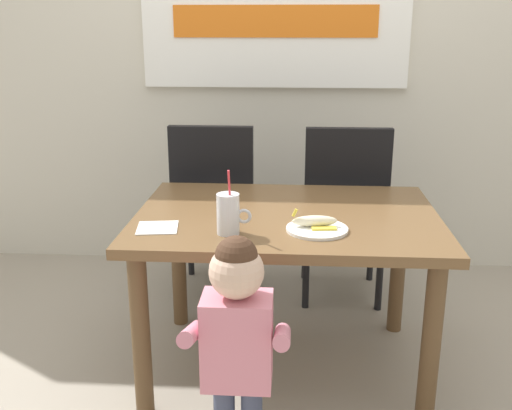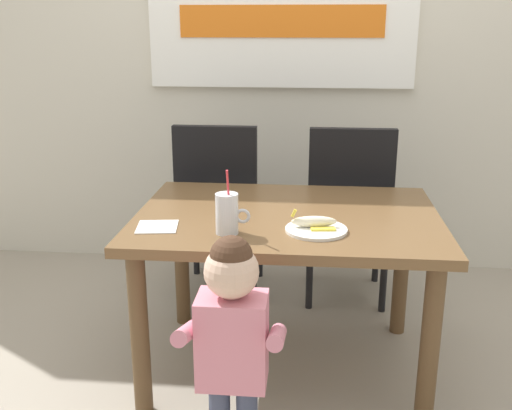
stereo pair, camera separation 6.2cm
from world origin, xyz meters
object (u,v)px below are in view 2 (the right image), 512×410
dining_chair_right (348,205)px  snack_plate (316,230)px  dining_table (287,237)px  milk_cup (227,216)px  peeled_banana (315,222)px  toddler_standing (232,330)px  paper_napkin (157,227)px  dining_chair_left (219,201)px

dining_chair_right → snack_plate: (-0.17, -0.88, 0.17)m
dining_table → snack_plate: bearing=-60.3°
milk_cup → peeled_banana: milk_cup is taller
dining_chair_right → snack_plate: bearing=79.0°
toddler_standing → milk_cup: (-0.07, 0.39, 0.25)m
toddler_standing → dining_table: bearing=77.7°
dining_chair_right → paper_napkin: size_ratio=6.40×
dining_chair_left → paper_napkin: size_ratio=6.40×
milk_cup → dining_table: bearing=50.6°
peeled_banana → dining_chair_left: bearing=119.5°
toddler_standing → snack_plate: size_ratio=3.64×
dining_chair_left → paper_napkin: dining_chair_left is taller
toddler_standing → dining_chair_left: bearing=100.5°
dining_table → milk_cup: size_ratio=4.90×
dining_table → toddler_standing: (-0.14, -0.65, -0.08)m
dining_table → peeled_banana: size_ratio=7.01×
dining_table → snack_plate: snack_plate is taller
toddler_standing → snack_plate: toddler_standing is taller
toddler_standing → milk_cup: bearing=99.7°
peeled_banana → paper_napkin: 0.59m
snack_plate → peeled_banana: 0.03m
dining_table → dining_chair_left: (-0.39, 0.69, -0.06)m
toddler_standing → snack_plate: 0.55m
toddler_standing → paper_napkin: size_ratio=5.59×
dining_chair_right → peeled_banana: dining_chair_right is taller
dining_chair_left → peeled_banana: dining_chair_left is taller
dining_chair_left → peeled_banana: (0.50, -0.88, 0.19)m
dining_table → dining_chair_right: size_ratio=1.27×
toddler_standing → peeled_banana: bearing=61.4°
peeled_banana → paper_napkin: (-0.59, -0.03, -0.03)m
peeled_banana → paper_napkin: peeled_banana is taller
dining_table → paper_napkin: (-0.48, -0.22, 0.10)m
dining_table → dining_chair_left: 0.79m
dining_table → paper_napkin: bearing=-155.9°
toddler_standing → peeled_banana: 0.56m
dining_chair_left → paper_napkin: 0.92m
toddler_standing → snack_plate: bearing=59.9°
dining_chair_right → peeled_banana: bearing=78.4°
milk_cup → peeled_banana: bearing=11.8°
peeled_banana → paper_napkin: size_ratio=1.16×
dining_chair_right → toddler_standing: 1.39m
snack_plate → peeled_banana: (-0.01, 0.01, 0.03)m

